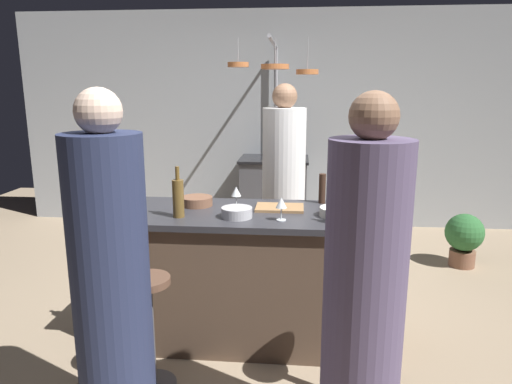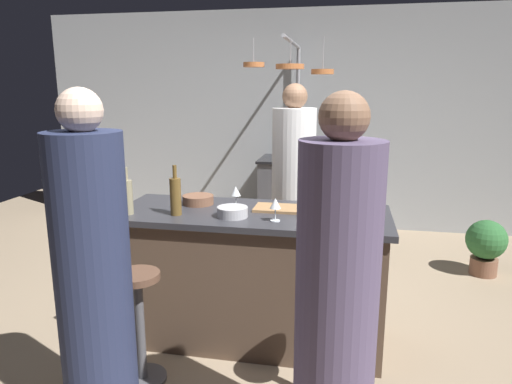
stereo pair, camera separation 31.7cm
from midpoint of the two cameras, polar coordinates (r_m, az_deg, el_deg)
ground_plane at (r=3.40m, az=-3.04°, el=-17.30°), size 9.00×9.00×0.00m
back_wall at (r=5.79m, az=0.92°, el=8.80°), size 6.40×0.16×2.60m
kitchen_island at (r=3.19m, az=-3.14°, el=-10.26°), size 1.80×0.72×0.90m
stove_range at (r=5.52m, az=0.57°, el=-0.36°), size 0.80×0.64×0.89m
chef at (r=3.99m, az=1.14°, el=-0.21°), size 0.37×0.37×1.73m
bar_stool_left at (r=2.82m, az=-16.29°, el=-15.85°), size 0.28×0.28×0.68m
guest_left at (r=2.34m, az=-21.18°, el=-11.00°), size 0.36×0.36×1.70m
bar_stool_right at (r=2.64m, az=7.61°, el=-17.42°), size 0.28×0.28×0.68m
guest_right at (r=2.10m, az=8.83°, el=-13.24°), size 0.36×0.36×1.69m
overhead_pot_rack at (r=4.90m, az=0.39°, el=12.22°), size 0.85×1.34×2.17m
potted_plant at (r=4.83m, az=22.54°, el=-5.13°), size 0.36×0.36×0.52m
cutting_board at (r=3.11m, az=0.03°, el=-1.98°), size 0.32×0.22×0.02m
pepper_mill at (r=3.26m, az=5.41°, el=0.40°), size 0.05×0.05×0.21m
wine_bottle_red at (r=2.74m, az=8.44°, el=-1.72°), size 0.07×0.07×0.31m
wine_bottle_amber at (r=2.96m, az=-12.59°, el=-0.70°), size 0.07×0.07×0.32m
wine_bottle_white at (r=3.04m, az=-18.43°, el=-0.90°), size 0.07×0.07×0.31m
wine_glass_by_chef at (r=2.82m, az=-0.08°, el=-1.51°), size 0.07×0.07×0.15m
wine_glass_near_left_guest at (r=3.14m, az=-5.36°, el=-0.10°), size 0.07×0.07×0.15m
mixing_bowl_steel at (r=2.92m, az=-5.48°, el=-2.56°), size 0.19×0.19×0.06m
mixing_bowl_wooden at (r=3.24m, az=-10.08°, el=-1.15°), size 0.22×0.22×0.06m
mixing_bowl_ceramic at (r=2.96m, az=6.91°, el=-2.47°), size 0.22×0.22×0.06m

